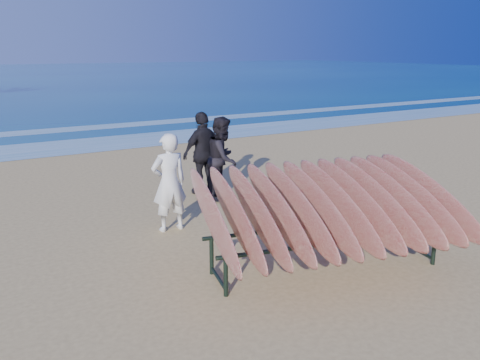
{
  "coord_description": "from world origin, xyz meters",
  "views": [
    {
      "loc": [
        -3.81,
        -5.54,
        2.87
      ],
      "look_at": [
        0.0,
        0.8,
        0.95
      ],
      "focal_mm": 38.0,
      "sensor_mm": 36.0,
      "label": 1
    }
  ],
  "objects_px": {
    "person_white": "(169,183)",
    "person_dark_a": "(223,158)",
    "surfboard_rack": "(327,205)",
    "person_dark_b": "(203,153)"
  },
  "relations": [
    {
      "from": "person_white",
      "to": "person_dark_a",
      "type": "relative_size",
      "value": 0.99
    },
    {
      "from": "surfboard_rack",
      "to": "person_dark_a",
      "type": "height_order",
      "value": "person_dark_a"
    },
    {
      "from": "surfboard_rack",
      "to": "person_dark_a",
      "type": "distance_m",
      "value": 3.64
    },
    {
      "from": "person_white",
      "to": "person_dark_b",
      "type": "distance_m",
      "value": 2.2
    },
    {
      "from": "person_dark_a",
      "to": "person_dark_b",
      "type": "distance_m",
      "value": 0.55
    },
    {
      "from": "surfboard_rack",
      "to": "person_white",
      "type": "height_order",
      "value": "person_white"
    },
    {
      "from": "person_white",
      "to": "person_dark_a",
      "type": "bearing_deg",
      "value": -144.14
    },
    {
      "from": "surfboard_rack",
      "to": "person_dark_b",
      "type": "distance_m",
      "value": 4.15
    },
    {
      "from": "person_dark_b",
      "to": "person_white",
      "type": "bearing_deg",
      "value": 36.71
    },
    {
      "from": "person_dark_a",
      "to": "person_dark_b",
      "type": "bearing_deg",
      "value": 63.69
    }
  ]
}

